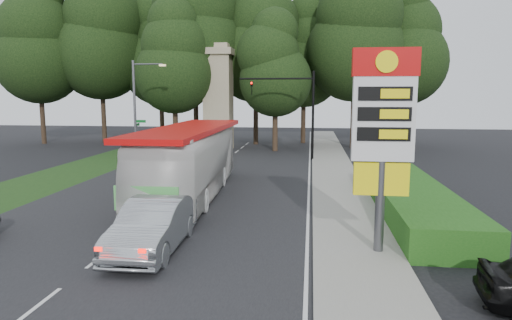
# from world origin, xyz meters

# --- Properties ---
(ground) EXTENTS (120.00, 120.00, 0.00)m
(ground) POSITION_xyz_m (0.00, 0.00, 0.00)
(ground) COLOR black
(ground) RESTS_ON ground
(road_surface) EXTENTS (14.00, 80.00, 0.02)m
(road_surface) POSITION_xyz_m (0.00, 12.00, 0.01)
(road_surface) COLOR black
(road_surface) RESTS_ON ground
(sidewalk_right) EXTENTS (3.00, 80.00, 0.12)m
(sidewalk_right) POSITION_xyz_m (8.50, 12.00, 0.06)
(sidewalk_right) COLOR gray
(sidewalk_right) RESTS_ON ground
(grass_verge_left) EXTENTS (5.00, 50.00, 0.02)m
(grass_verge_left) POSITION_xyz_m (-9.50, 18.00, 0.01)
(grass_verge_left) COLOR #193814
(grass_verge_left) RESTS_ON ground
(hedge) EXTENTS (3.00, 14.00, 1.20)m
(hedge) POSITION_xyz_m (11.50, 8.00, 0.60)
(hedge) COLOR #1D5115
(hedge) RESTS_ON ground
(gas_station_pylon) EXTENTS (2.10, 0.45, 6.85)m
(gas_station_pylon) POSITION_xyz_m (9.20, 1.99, 4.45)
(gas_station_pylon) COLOR #59595E
(gas_station_pylon) RESTS_ON ground
(traffic_signal_mast) EXTENTS (6.10, 0.35, 7.20)m
(traffic_signal_mast) POSITION_xyz_m (5.68, 24.00, 4.67)
(traffic_signal_mast) COLOR black
(traffic_signal_mast) RESTS_ON ground
(streetlight_signs) EXTENTS (2.75, 0.98, 8.00)m
(streetlight_signs) POSITION_xyz_m (-6.99, 22.01, 4.44)
(streetlight_signs) COLOR #59595E
(streetlight_signs) RESTS_ON ground
(monument) EXTENTS (3.00, 3.00, 10.05)m
(monument) POSITION_xyz_m (-2.00, 30.00, 5.10)
(monument) COLOR tan
(monument) RESTS_ON ground
(tree_far_west) EXTENTS (8.96, 8.96, 17.60)m
(tree_far_west) POSITION_xyz_m (-22.00, 33.00, 10.68)
(tree_far_west) COLOR #2D2116
(tree_far_west) RESTS_ON ground
(tree_west_mid) EXTENTS (9.80, 9.80, 19.25)m
(tree_west_mid) POSITION_xyz_m (-16.00, 35.00, 11.69)
(tree_west_mid) COLOR #2D2116
(tree_west_mid) RESTS_ON ground
(tree_west_near) EXTENTS (8.40, 8.40, 16.50)m
(tree_west_near) POSITION_xyz_m (-10.00, 37.00, 10.02)
(tree_west_near) COLOR #2D2116
(tree_west_near) RESTS_ON ground
(tree_center_left) EXTENTS (10.08, 10.08, 19.80)m
(tree_center_left) POSITION_xyz_m (-5.00, 33.00, 12.02)
(tree_center_left) COLOR #2D2116
(tree_center_left) RESTS_ON ground
(tree_center_right) EXTENTS (9.24, 9.24, 18.15)m
(tree_center_right) POSITION_xyz_m (1.00, 35.00, 11.02)
(tree_center_right) COLOR #2D2116
(tree_center_right) RESTS_ON ground
(tree_east_near) EXTENTS (8.12, 8.12, 15.95)m
(tree_east_near) POSITION_xyz_m (6.00, 37.00, 9.68)
(tree_east_near) COLOR #2D2116
(tree_east_near) RESTS_ON ground
(tree_east_mid) EXTENTS (9.52, 9.52, 18.70)m
(tree_east_mid) POSITION_xyz_m (11.00, 33.00, 11.35)
(tree_east_mid) COLOR #2D2116
(tree_east_mid) RESTS_ON ground
(tree_far_east) EXTENTS (8.68, 8.68, 17.05)m
(tree_far_east) POSITION_xyz_m (16.00, 35.00, 10.35)
(tree_far_east) COLOR #2D2116
(tree_far_east) RESTS_ON ground
(tree_monument_left) EXTENTS (7.28, 7.28, 14.30)m
(tree_monument_left) POSITION_xyz_m (-6.00, 29.00, 8.68)
(tree_monument_left) COLOR #2D2116
(tree_monument_left) RESTS_ON ground
(tree_monument_right) EXTENTS (6.72, 6.72, 13.20)m
(tree_monument_right) POSITION_xyz_m (3.50, 29.50, 8.01)
(tree_monument_right) COLOR #2D2116
(tree_monument_right) RESTS_ON ground
(transit_bus) EXTENTS (3.80, 13.33, 3.67)m
(transit_bus) POSITION_xyz_m (0.50, 9.97, 1.84)
(transit_bus) COLOR white
(transit_bus) RESTS_ON ground
(sedan_silver) EXTENTS (1.99, 5.40, 1.77)m
(sedan_silver) POSITION_xyz_m (1.50, 1.40, 0.88)
(sedan_silver) COLOR #AEB2B6
(sedan_silver) RESTS_ON ground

